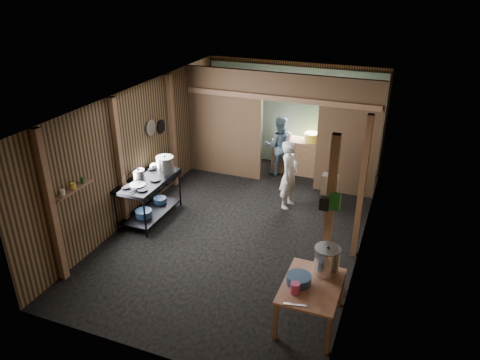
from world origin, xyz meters
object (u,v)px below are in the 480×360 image
at_px(stove_pot_large, 165,165).
at_px(cook, 289,175).
at_px(gas_range, 149,199).
at_px(yellow_tub, 312,137).
at_px(pink_bucket, 295,288).
at_px(stock_pot, 327,261).
at_px(prep_table, 310,303).

distance_m(stove_pot_large, cook, 2.56).
bearing_deg(cook, gas_range, 129.82).
bearing_deg(cook, yellow_tub, 6.85).
relative_size(stove_pot_large, yellow_tub, 0.96).
bearing_deg(pink_bucket, gas_range, 150.46).
xyz_separation_m(gas_range, stock_pot, (3.83, -1.40, 0.41)).
distance_m(prep_table, yellow_tub, 5.27).
relative_size(prep_table, yellow_tub, 2.93).
xyz_separation_m(stock_pot, yellow_tub, (-1.32, 4.74, 0.10)).
xyz_separation_m(gas_range, cook, (2.46, 1.52, 0.30)).
distance_m(stove_pot_large, yellow_tub, 3.74).
bearing_deg(gas_range, pink_bucket, -29.54).
bearing_deg(gas_range, yellow_tub, 53.06).
xyz_separation_m(stove_pot_large, cook, (2.29, 1.10, -0.30)).
relative_size(stock_pot, cook, 0.30).
relative_size(stove_pot_large, cook, 0.25).
bearing_deg(cook, stove_pot_large, 123.81).
bearing_deg(pink_bucket, cook, 106.90).
xyz_separation_m(gas_range, pink_bucket, (3.53, -2.00, 0.29)).
bearing_deg(stock_pot, prep_table, -109.35).
distance_m(gas_range, stove_pot_large, 0.75).
bearing_deg(pink_bucket, stock_pot, 63.45).
xyz_separation_m(stock_pot, pink_bucket, (-0.30, -0.60, -0.12)).
bearing_deg(stock_pot, cook, 115.11).
relative_size(prep_table, stove_pot_large, 3.05).
xyz_separation_m(yellow_tub, cook, (-0.04, -1.82, -0.22)).
bearing_deg(prep_table, stove_pot_large, 148.51).
distance_m(pink_bucket, cook, 3.68).
bearing_deg(stove_pot_large, cook, 25.58).
distance_m(pink_bucket, yellow_tub, 5.44).
distance_m(stove_pot_large, stock_pot, 4.09).
height_order(yellow_tub, cook, cook).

